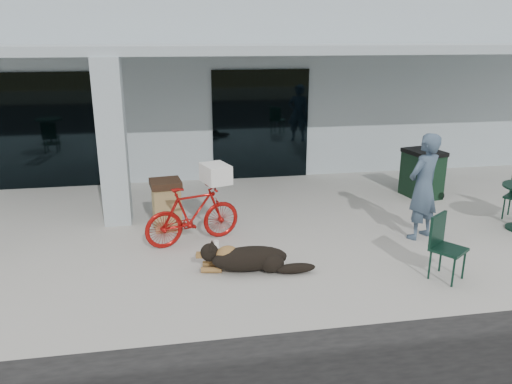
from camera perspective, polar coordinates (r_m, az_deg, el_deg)
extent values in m
plane|color=#AAA8A1|center=(7.97, -5.86, -8.56)|extent=(80.00, 80.00, 0.00)
cube|color=#9DACB1|center=(15.71, -8.49, 12.80)|extent=(22.00, 7.00, 4.50)
cube|color=black|center=(12.63, -22.54, 6.43)|extent=(2.80, 0.06, 2.70)
cube|color=black|center=(12.52, 0.53, 7.67)|extent=(2.40, 0.06, 2.70)
cube|color=#9DACB1|center=(9.71, -16.08, 5.36)|extent=(0.50, 0.50, 3.12)
cube|color=#9DACB1|center=(10.76, -7.89, 15.87)|extent=(22.00, 2.80, 0.18)
imported|color=#9D0F0C|center=(8.71, -7.23, -2.59)|extent=(1.79, 1.01, 1.04)
cube|color=white|center=(8.66, -4.62, 2.12)|extent=(0.56, 0.64, 0.32)
cylinder|color=white|center=(8.66, -4.54, -5.91)|extent=(0.09, 0.09, 0.11)
imported|color=#3D5066|center=(9.21, 18.58, 0.57)|extent=(0.83, 0.72, 1.90)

